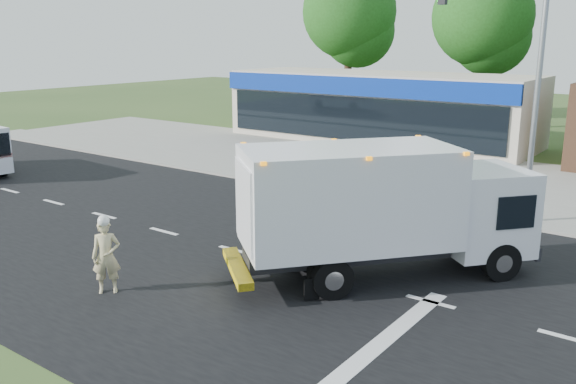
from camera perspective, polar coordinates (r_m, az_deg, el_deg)
name	(u,v)px	position (r m, az deg, el deg)	size (l,w,h in m)	color
ground	(322,274)	(16.06, 3.24, -7.65)	(120.00, 120.00, 0.00)	#385123
road_asphalt	(322,274)	(16.05, 3.24, -7.63)	(60.00, 14.00, 0.02)	black
sidewalk	(445,204)	(23.02, 14.45, -1.13)	(60.00, 2.40, 0.12)	gray
parking_apron	(496,177)	(28.37, 18.87, 1.30)	(60.00, 9.00, 0.02)	gray
lane_markings	(340,304)	(14.34, 4.85, -10.37)	(55.20, 7.00, 0.01)	silver
ems_box_truck	(381,203)	(15.42, 8.66, -0.99)	(6.77, 7.43, 3.42)	black
emergency_worker	(106,255)	(15.21, -16.65, -5.68)	(0.78, 0.79, 1.94)	tan
retail_strip_mall	(379,107)	(36.89, 8.52, 7.89)	(18.00, 6.20, 4.00)	beige
traffic_signal_pole	(518,72)	(20.96, 20.71, 10.45)	(3.51, 0.25, 8.00)	gray
background_trees	(568,14)	(41.69, 24.73, 14.89)	(36.77, 7.39, 12.10)	#332114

